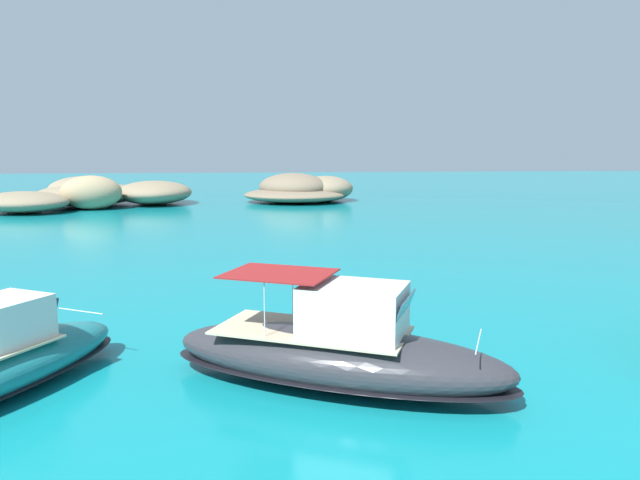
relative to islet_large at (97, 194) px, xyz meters
name	(u,v)px	position (x,y,z in m)	size (l,w,h in m)	color
islet_large	(97,194)	(0.00, 0.00, 0.00)	(25.10, 24.61, 3.96)	#84755B
islet_small	(302,190)	(25.96, 2.89, 0.05)	(18.02, 17.54, 3.87)	#756651
motorboat_charcoal	(338,352)	(19.70, -59.64, -0.51)	(10.15, 7.19, 3.10)	#2D2D33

